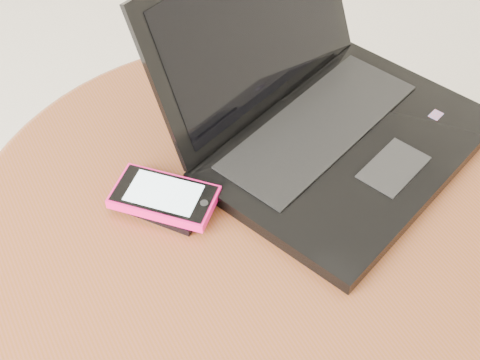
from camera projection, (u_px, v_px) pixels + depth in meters
table at (256, 276)px, 0.86m from camera, size 0.69×0.69×0.55m
laptop at (322, 114)px, 0.83m from camera, size 0.42×0.41×0.21m
phone_black at (160, 203)px, 0.78m from camera, size 0.11×0.12×0.01m
phone_pink at (164, 197)px, 0.77m from camera, size 0.13×0.13×0.01m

